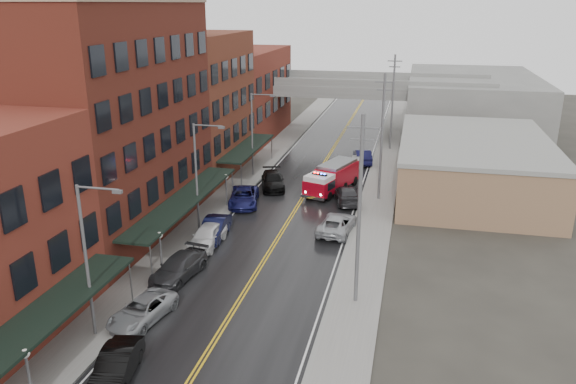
# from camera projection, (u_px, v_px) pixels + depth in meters

# --- Properties ---
(road) EXTENTS (11.00, 160.00, 0.02)m
(road) POSITION_uv_depth(u_px,v_px,m) (294.00, 212.00, 50.77)
(road) COLOR black
(road) RESTS_ON ground
(sidewalk_left) EXTENTS (3.00, 160.00, 0.15)m
(sidewalk_left) POSITION_uv_depth(u_px,v_px,m) (218.00, 205.00, 52.29)
(sidewalk_left) COLOR slate
(sidewalk_left) RESTS_ON ground
(sidewalk_right) EXTENTS (3.00, 160.00, 0.15)m
(sidewalk_right) POSITION_uv_depth(u_px,v_px,m) (375.00, 218.00, 49.22)
(sidewalk_right) COLOR slate
(sidewalk_right) RESTS_ON ground
(curb_left) EXTENTS (0.30, 160.00, 0.15)m
(curb_left) POSITION_uv_depth(u_px,v_px,m) (235.00, 206.00, 51.94)
(curb_left) COLOR gray
(curb_left) RESTS_ON ground
(curb_right) EXTENTS (0.30, 160.00, 0.15)m
(curb_right) POSITION_uv_depth(u_px,v_px,m) (357.00, 216.00, 49.56)
(curb_right) COLOR gray
(curb_right) RESTS_ON ground
(brick_building_b) EXTENTS (9.00, 20.00, 18.00)m
(brick_building_b) POSITION_uv_depth(u_px,v_px,m) (111.00, 122.00, 44.24)
(brick_building_b) COLOR #552316
(brick_building_b) RESTS_ON ground
(brick_building_c) EXTENTS (9.00, 15.00, 15.00)m
(brick_building_c) POSITION_uv_depth(u_px,v_px,m) (195.00, 104.00, 60.88)
(brick_building_c) COLOR brown
(brick_building_c) RESTS_ON ground
(brick_building_far) EXTENTS (9.00, 20.00, 12.00)m
(brick_building_far) POSITION_uv_depth(u_px,v_px,m) (243.00, 94.00, 77.53)
(brick_building_far) COLOR maroon
(brick_building_far) RESTS_ON ground
(tan_building) EXTENTS (14.00, 22.00, 5.00)m
(tan_building) POSITION_uv_depth(u_px,v_px,m) (472.00, 166.00, 55.85)
(tan_building) COLOR #92684E
(tan_building) RESTS_ON ground
(right_far_block) EXTENTS (18.00, 30.00, 8.00)m
(right_far_block) POSITION_uv_depth(u_px,v_px,m) (471.00, 103.00, 82.67)
(right_far_block) COLOR slate
(right_far_block) RESTS_ON ground
(awning_0) EXTENTS (2.60, 16.00, 3.09)m
(awning_0) POSITION_uv_depth(u_px,v_px,m) (32.00, 325.00, 27.37)
(awning_0) COLOR black
(awning_0) RESTS_ON ground
(awning_1) EXTENTS (2.60, 18.00, 3.09)m
(awning_1) POSITION_uv_depth(u_px,v_px,m) (185.00, 200.00, 44.93)
(awning_1) COLOR black
(awning_1) RESTS_ON ground
(awning_2) EXTENTS (2.60, 13.00, 3.09)m
(awning_2) POSITION_uv_depth(u_px,v_px,m) (248.00, 148.00, 61.10)
(awning_2) COLOR black
(awning_2) RESTS_ON ground
(globe_lamp_0) EXTENTS (0.44, 0.44, 3.12)m
(globe_lamp_0) POSITION_uv_depth(u_px,v_px,m) (27.00, 365.00, 25.51)
(globe_lamp_0) COLOR #59595B
(globe_lamp_0) RESTS_ON ground
(globe_lamp_1) EXTENTS (0.44, 0.44, 3.12)m
(globe_lamp_1) POSITION_uv_depth(u_px,v_px,m) (160.00, 243.00, 38.45)
(globe_lamp_1) COLOR #59595B
(globe_lamp_1) RESTS_ON ground
(globe_lamp_2) EXTENTS (0.44, 0.44, 3.12)m
(globe_lamp_2) POSITION_uv_depth(u_px,v_px,m) (226.00, 183.00, 51.39)
(globe_lamp_2) COLOR #59595B
(globe_lamp_2) RESTS_ON ground
(street_lamp_0) EXTENTS (2.64, 0.22, 9.00)m
(street_lamp_0) POSITION_uv_depth(u_px,v_px,m) (89.00, 253.00, 30.17)
(street_lamp_0) COLOR #59595B
(street_lamp_0) RESTS_ON ground
(street_lamp_1) EXTENTS (2.64, 0.22, 9.00)m
(street_lamp_1) POSITION_uv_depth(u_px,v_px,m) (199.00, 171.00, 44.96)
(street_lamp_1) COLOR #59595B
(street_lamp_1) RESTS_ON ground
(street_lamp_2) EXTENTS (2.64, 0.22, 9.00)m
(street_lamp_2) POSITION_uv_depth(u_px,v_px,m) (254.00, 129.00, 59.74)
(street_lamp_2) COLOR #59595B
(street_lamp_2) RESTS_ON ground
(utility_pole_0) EXTENTS (1.80, 0.24, 12.00)m
(utility_pole_0) POSITION_uv_depth(u_px,v_px,m) (359.00, 209.00, 33.39)
(utility_pole_0) COLOR #59595B
(utility_pole_0) RESTS_ON ground
(utility_pole_1) EXTENTS (1.80, 0.24, 12.00)m
(utility_pole_1) POSITION_uv_depth(u_px,v_px,m) (382.00, 136.00, 51.87)
(utility_pole_1) COLOR #59595B
(utility_pole_1) RESTS_ON ground
(utility_pole_2) EXTENTS (1.80, 0.24, 12.00)m
(utility_pole_2) POSITION_uv_depth(u_px,v_px,m) (393.00, 101.00, 70.35)
(utility_pole_2) COLOR #59595B
(utility_pole_2) RESTS_ON ground
(overpass) EXTENTS (40.00, 10.00, 7.50)m
(overpass) POSITION_uv_depth(u_px,v_px,m) (343.00, 93.00, 78.43)
(overpass) COLOR slate
(overpass) RESTS_ON ground
(fire_truck) EXTENTS (4.86, 8.00, 2.78)m
(fire_truck) POSITION_uv_depth(u_px,v_px,m) (332.00, 177.00, 55.72)
(fire_truck) COLOR maroon
(fire_truck) RESTS_ON ground
(parked_car_left_1) EXTENTS (2.47, 4.88, 1.53)m
(parked_car_left_1) POSITION_uv_depth(u_px,v_px,m) (116.00, 366.00, 27.91)
(parked_car_left_1) COLOR black
(parked_car_left_1) RESTS_ON ground
(parked_car_left_2) EXTENTS (3.09, 5.19, 1.35)m
(parked_car_left_2) POSITION_uv_depth(u_px,v_px,m) (142.00, 310.00, 33.18)
(parked_car_left_2) COLOR gray
(parked_car_left_2) RESTS_ON ground
(parked_car_left_3) EXTENTS (2.94, 5.60, 1.55)m
(parked_car_left_3) POSITION_uv_depth(u_px,v_px,m) (179.00, 267.00, 38.37)
(parked_car_left_3) COLOR #2A2A2D
(parked_car_left_3) RESTS_ON ground
(parked_car_left_4) EXTENTS (2.01, 4.90, 1.67)m
(parked_car_left_4) POSITION_uv_depth(u_px,v_px,m) (207.00, 236.00, 43.43)
(parked_car_left_4) COLOR white
(parked_car_left_4) RESTS_ON ground
(parked_car_left_5) EXTENTS (2.02, 4.98, 1.61)m
(parked_car_left_5) POSITION_uv_depth(u_px,v_px,m) (214.00, 228.00, 44.92)
(parked_car_left_5) COLOR black
(parked_car_left_5) RESTS_ON ground
(parked_car_left_6) EXTENTS (3.74, 6.02, 1.55)m
(parked_car_left_6) POSITION_uv_depth(u_px,v_px,m) (244.00, 197.00, 52.31)
(parked_car_left_6) COLOR #15164F
(parked_car_left_6) RESTS_ON ground
(parked_car_left_7) EXTENTS (3.76, 5.93, 1.60)m
(parked_car_left_7) POSITION_uv_depth(u_px,v_px,m) (273.00, 181.00, 57.08)
(parked_car_left_7) COLOR black
(parked_car_left_7) RESTS_ON ground
(parked_car_right_0) EXTENTS (3.07, 5.64, 1.50)m
(parked_car_right_0) POSITION_uv_depth(u_px,v_px,m) (337.00, 224.00, 46.04)
(parked_car_right_0) COLOR #9EA1A6
(parked_car_right_0) RESTS_ON ground
(parked_car_right_1) EXTENTS (3.48, 5.70, 1.54)m
(parked_car_right_1) POSITION_uv_depth(u_px,v_px,m) (347.00, 195.00, 52.96)
(parked_car_right_1) COLOR #2B2A2D
(parked_car_right_1) RESTS_ON ground
(parked_car_right_2) EXTENTS (1.83, 4.21, 1.41)m
(parked_car_right_2) POSITION_uv_depth(u_px,v_px,m) (357.00, 160.00, 64.70)
(parked_car_right_2) COLOR silver
(parked_car_right_2) RESTS_ON ground
(parked_car_right_3) EXTENTS (2.78, 5.27, 1.65)m
(parked_car_right_3) POSITION_uv_depth(u_px,v_px,m) (363.00, 156.00, 66.04)
(parked_car_right_3) COLOR #0E0E34
(parked_car_right_3) RESTS_ON ground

